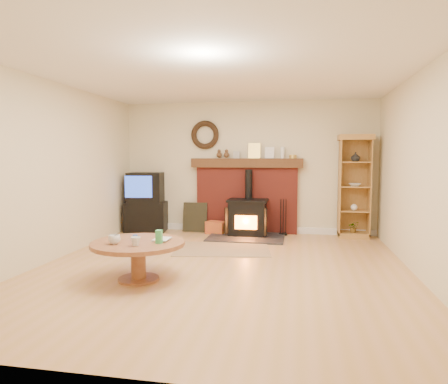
% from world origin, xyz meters
% --- Properties ---
extents(ground, '(5.50, 5.50, 0.00)m').
position_xyz_m(ground, '(0.00, 0.00, 0.00)').
color(ground, tan).
rests_on(ground, ground).
extents(room_shell, '(5.02, 5.52, 2.61)m').
position_xyz_m(room_shell, '(-0.02, 0.09, 1.72)').
color(room_shell, beige).
rests_on(room_shell, ground).
extents(chimney_breast, '(2.20, 0.22, 1.78)m').
position_xyz_m(chimney_breast, '(0.00, 2.67, 0.80)').
color(chimney_breast, maroon).
rests_on(chimney_breast, ground).
extents(wood_stove, '(1.40, 1.00, 1.26)m').
position_xyz_m(wood_stove, '(0.07, 2.27, 0.34)').
color(wood_stove, black).
rests_on(wood_stove, ground).
extents(area_rug, '(1.67, 1.27, 0.01)m').
position_xyz_m(area_rug, '(-0.20, 1.13, 0.01)').
color(area_rug, brown).
rests_on(area_rug, ground).
extents(tv_unit, '(0.88, 0.67, 1.19)m').
position_xyz_m(tv_unit, '(-2.04, 2.47, 0.57)').
color(tv_unit, black).
rests_on(tv_unit, ground).
extents(curio_cabinet, '(0.61, 0.44, 1.92)m').
position_xyz_m(curio_cabinet, '(2.04, 2.55, 0.96)').
color(curio_cabinet, olive).
rests_on(curio_cabinet, ground).
extents(firelog_box, '(0.45, 0.37, 0.25)m').
position_xyz_m(firelog_box, '(-0.55, 2.40, 0.12)').
color(firelog_box, gold).
rests_on(firelog_box, ground).
extents(leaning_painting, '(0.49, 0.13, 0.59)m').
position_xyz_m(leaning_painting, '(-1.03, 2.55, 0.30)').
color(leaning_painting, black).
rests_on(leaning_painting, ground).
extents(fire_tools, '(0.16, 0.16, 0.70)m').
position_xyz_m(fire_tools, '(0.74, 2.50, 0.13)').
color(fire_tools, black).
rests_on(fire_tools, ground).
extents(coffee_table, '(1.14, 1.14, 0.64)m').
position_xyz_m(coffee_table, '(-0.90, -0.68, 0.39)').
color(coffee_table, brown).
rests_on(coffee_table, ground).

